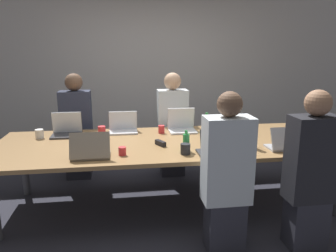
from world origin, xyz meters
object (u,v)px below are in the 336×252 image
(person_far_center, at_px, (172,126))
(laptop_near_right, at_px, (284,143))
(bottle_far_center, at_px, (207,125))
(cup_near_left, at_px, (122,151))
(cup_far_center, at_px, (161,129))
(person_near_right, at_px, (310,174))
(laptop_far_center, at_px, (182,125))
(cup_near_midright, at_px, (185,149))
(person_near_midright, at_px, (227,176))
(stapler, at_px, (160,143))
(laptop_far_midleft, at_px, (123,126))
(laptop_near_left, at_px, (90,151))
(cup_far_left, at_px, (39,134))
(bottle_near_midright, at_px, (186,142))
(cup_near_right, at_px, (307,143))
(cup_far_midleft, at_px, (102,130))
(bottle_near_right, at_px, (254,138))
(laptop_near_midright, at_px, (216,148))
(laptop_far_left, at_px, (67,129))
(person_far_left, at_px, (77,128))

(person_far_center, bearing_deg, laptop_near_right, -55.34)
(bottle_far_center, height_order, cup_near_left, bottle_far_center)
(cup_far_center, relative_size, person_near_right, 0.07)
(laptop_far_center, xyz_separation_m, bottle_far_center, (0.27, -0.17, 0.03))
(laptop_far_center, distance_m, cup_near_midright, 0.91)
(person_near_midright, relative_size, stapler, 9.06)
(laptop_far_midleft, xyz_separation_m, laptop_near_left, (-0.31, -0.94, 0.00))
(cup_far_left, relative_size, cup_far_center, 1.10)
(cup_far_left, relative_size, bottle_near_midright, 0.49)
(laptop_far_center, bearing_deg, laptop_near_right, -45.40)
(laptop_near_left, relative_size, cup_near_right, 3.61)
(laptop_far_center, bearing_deg, stapler, -119.81)
(cup_far_left, relative_size, cup_near_midright, 0.99)
(cup_near_midright, distance_m, cup_near_right, 1.27)
(person_far_center, relative_size, bottle_far_center, 5.64)
(cup_far_midleft, distance_m, cup_far_left, 0.69)
(cup_far_left, distance_m, bottle_near_right, 2.34)
(bottle_near_right, bearing_deg, laptop_near_midright, -158.81)
(bottle_near_midright, bearing_deg, cup_near_right, -3.51)
(person_near_right, bearing_deg, laptop_far_center, -58.86)
(laptop_far_left, bearing_deg, person_far_center, 19.41)
(person_near_midright, bearing_deg, laptop_far_left, -41.58)
(person_near_midright, xyz_separation_m, person_near_right, (0.72, -0.07, 0.01))
(person_far_left, height_order, bottle_near_midright, person_far_left)
(laptop_near_right, distance_m, stapler, 1.25)
(laptop_near_left, relative_size, person_near_right, 0.26)
(laptop_near_midright, bearing_deg, cup_far_midleft, -41.72)
(person_near_right, bearing_deg, laptop_near_midright, -32.06)
(laptop_far_left, height_order, person_far_left, person_far_left)
(laptop_near_midright, height_order, stapler, laptop_near_midright)
(cup_near_midright, bearing_deg, cup_near_left, 174.69)
(cup_far_center, relative_size, person_near_midright, 0.07)
(cup_far_midleft, relative_size, cup_far_center, 0.96)
(person_far_center, bearing_deg, laptop_far_left, -160.59)
(person_far_left, height_order, cup_near_right, person_far_left)
(cup_far_center, height_order, bottle_near_right, bottle_near_right)
(cup_near_left, bearing_deg, bottle_far_center, 34.19)
(bottle_far_center, relative_size, cup_near_right, 2.51)
(cup_far_center, height_order, person_near_midright, person_near_midright)
(laptop_near_left, height_order, bottle_near_right, same)
(laptop_near_right, distance_m, person_near_right, 0.54)
(cup_far_midleft, bearing_deg, person_far_center, 24.81)
(cup_near_midright, bearing_deg, bottle_near_midright, 74.89)
(cup_far_left, xyz_separation_m, cup_near_left, (0.92, -0.73, -0.01))
(bottle_near_midright, distance_m, cup_near_right, 1.24)
(laptop_far_midleft, height_order, bottle_far_center, bottle_far_center)
(laptop_near_left, bearing_deg, person_far_center, -126.03)
(bottle_far_center, xyz_separation_m, bottle_near_midright, (-0.37, -0.63, -0.02))
(cup_far_center, distance_m, laptop_near_midright, 0.99)
(cup_near_midright, xyz_separation_m, cup_near_left, (-0.60, 0.06, -0.01))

